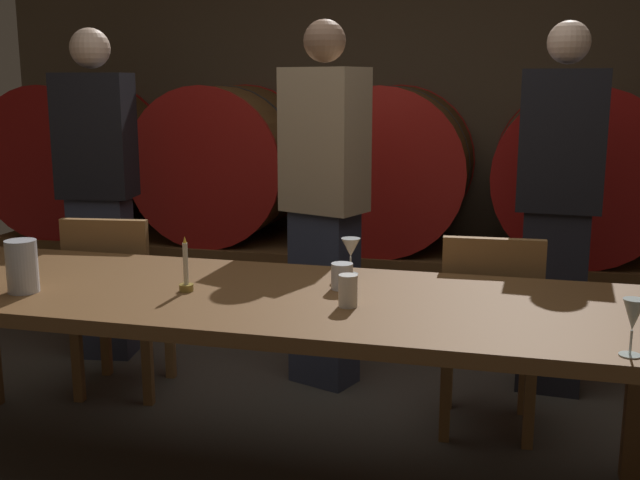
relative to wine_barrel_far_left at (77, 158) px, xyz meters
The scene contains 18 objects.
back_wall 2.30m from the wine_barrel_far_left, 14.00° to the left, with size 5.81×0.24×2.63m, color brown.
barrel_shelf 2.32m from the wine_barrel_far_left, ahead, with size 5.23×0.90×0.46m, color brown.
wine_barrel_far_left is the anchor object (origin of this frame).
wine_barrel_left 1.10m from the wine_barrel_far_left, ahead, with size 1.01×0.85×1.01m.
wine_barrel_center 2.19m from the wine_barrel_far_left, ahead, with size 1.01×0.85×1.01m.
wine_barrel_right 3.32m from the wine_barrel_far_left, ahead, with size 1.01×0.85×1.01m.
dining_table 3.05m from the wine_barrel_far_left, 47.95° to the right, with size 2.95×0.89×0.75m.
chair_left 2.04m from the wine_barrel_far_left, 54.22° to the right, with size 0.45×0.45×0.88m.
chair_right 3.34m from the wine_barrel_far_left, 29.20° to the right, with size 0.42×0.42×0.88m.
guest_left 1.39m from the wine_barrel_far_left, 54.20° to the right, with size 0.41×0.29×1.75m.
guest_center 2.39m from the wine_barrel_far_left, 30.17° to the right, with size 0.44×0.36×1.77m.
guest_right 3.32m from the wine_barrel_far_left, 17.99° to the right, with size 0.40×0.26×1.75m.
candle_center 2.95m from the wine_barrel_far_left, 51.48° to the right, with size 0.05×0.05×0.20m.
pitcher 2.77m from the wine_barrel_far_left, 62.54° to the right, with size 0.11×0.11×0.19m.
wine_glass_center 3.04m from the wine_barrel_far_left, 39.27° to the right, with size 0.07×0.07×0.14m.
wine_glass_right 4.20m from the wine_barrel_far_left, 38.56° to the right, with size 0.06×0.06×0.16m.
cup_center_right 3.19m from the wine_barrel_far_left, 42.10° to the right, with size 0.08×0.08×0.09m, color silver.
cup_far_right 3.39m from the wine_barrel_far_left, 43.97° to the right, with size 0.06×0.06×0.11m, color white.
Camera 1 is at (0.74, -2.54, 1.49)m, focal length 43.15 mm.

